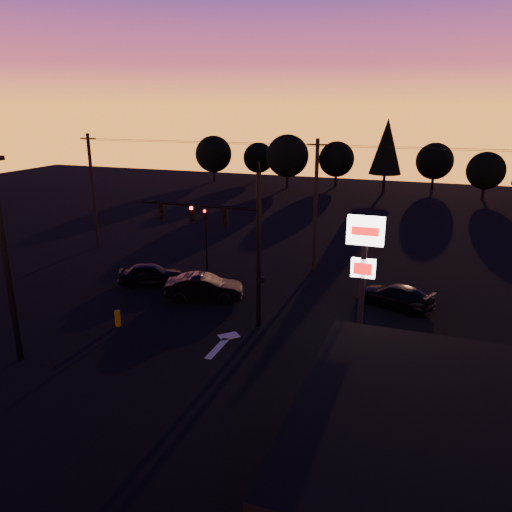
{
  "coord_description": "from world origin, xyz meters",
  "views": [
    {
      "loc": [
        9.5,
        -18.47,
        11.09
      ],
      "look_at": [
        1.0,
        5.0,
        3.5
      ],
      "focal_mm": 35.0,
      "sensor_mm": 36.0,
      "label": 1
    }
  ],
  "objects_px": {
    "car_mid": "(204,287)",
    "parking_lot_light": "(4,248)",
    "pylon_sign": "(364,261)",
    "traffic_signal_mast": "(229,232)",
    "bollard": "(118,318)",
    "secondary_signal": "(206,230)",
    "suv_parked": "(350,397)",
    "car_right": "(395,296)",
    "car_left": "(151,274)"
  },
  "relations": [
    {
      "from": "car_left",
      "to": "suv_parked",
      "type": "height_order",
      "value": "suv_parked"
    },
    {
      "from": "car_mid",
      "to": "car_right",
      "type": "distance_m",
      "value": 11.04
    },
    {
      "from": "car_mid",
      "to": "suv_parked",
      "type": "relative_size",
      "value": 0.87
    },
    {
      "from": "bollard",
      "to": "car_left",
      "type": "relative_size",
      "value": 0.21
    },
    {
      "from": "car_right",
      "to": "secondary_signal",
      "type": "bearing_deg",
      "value": -77.71
    },
    {
      "from": "secondary_signal",
      "to": "car_right",
      "type": "height_order",
      "value": "secondary_signal"
    },
    {
      "from": "parking_lot_light",
      "to": "suv_parked",
      "type": "xyz_separation_m",
      "value": [
        14.78,
        0.89,
        -4.54
      ]
    },
    {
      "from": "parking_lot_light",
      "to": "car_left",
      "type": "bearing_deg",
      "value": 88.02
    },
    {
      "from": "secondary_signal",
      "to": "car_left",
      "type": "bearing_deg",
      "value": -119.03
    },
    {
      "from": "bollard",
      "to": "suv_parked",
      "type": "xyz_separation_m",
      "value": [
        12.71,
        -3.66,
        0.3
      ]
    },
    {
      "from": "pylon_sign",
      "to": "bollard",
      "type": "relative_size",
      "value": 8.02
    },
    {
      "from": "car_right",
      "to": "pylon_sign",
      "type": "bearing_deg",
      "value": 15.71
    },
    {
      "from": "traffic_signal_mast",
      "to": "suv_parked",
      "type": "relative_size",
      "value": 1.64
    },
    {
      "from": "traffic_signal_mast",
      "to": "parking_lot_light",
      "type": "xyz_separation_m",
      "value": [
        -7.4,
        -6.99,
        0.33
      ]
    },
    {
      "from": "pylon_sign",
      "to": "traffic_signal_mast",
      "type": "bearing_deg",
      "value": 160.64
    },
    {
      "from": "suv_parked",
      "to": "traffic_signal_mast",
      "type": "bearing_deg",
      "value": 142.44
    },
    {
      "from": "traffic_signal_mast",
      "to": "pylon_sign",
      "type": "xyz_separation_m",
      "value": [
        7.1,
        -2.49,
        -0.02
      ]
    },
    {
      "from": "pylon_sign",
      "to": "suv_parked",
      "type": "xyz_separation_m",
      "value": [
        0.28,
        -3.61,
        -4.19
      ]
    },
    {
      "from": "secondary_signal",
      "to": "bollard",
      "type": "height_order",
      "value": "secondary_signal"
    },
    {
      "from": "car_mid",
      "to": "pylon_sign",
      "type": "bearing_deg",
      "value": -134.3
    },
    {
      "from": "pylon_sign",
      "to": "car_right",
      "type": "distance_m",
      "value": 8.83
    },
    {
      "from": "car_left",
      "to": "suv_parked",
      "type": "bearing_deg",
      "value": -148.37
    },
    {
      "from": "traffic_signal_mast",
      "to": "secondary_signal",
      "type": "bearing_deg",
      "value": 123.19
    },
    {
      "from": "bollard",
      "to": "pylon_sign",
      "type": "bearing_deg",
      "value": -0.23
    },
    {
      "from": "pylon_sign",
      "to": "car_mid",
      "type": "xyz_separation_m",
      "value": [
        -9.8,
        5.0,
        -4.17
      ]
    },
    {
      "from": "parking_lot_light",
      "to": "bollard",
      "type": "height_order",
      "value": "parking_lot_light"
    },
    {
      "from": "secondary_signal",
      "to": "car_left",
      "type": "xyz_separation_m",
      "value": [
        -2.13,
        -3.84,
        -2.17
      ]
    },
    {
      "from": "secondary_signal",
      "to": "car_mid",
      "type": "relative_size",
      "value": 0.96
    },
    {
      "from": "traffic_signal_mast",
      "to": "secondary_signal",
      "type": "height_order",
      "value": "traffic_signal_mast"
    },
    {
      "from": "pylon_sign",
      "to": "car_mid",
      "type": "relative_size",
      "value": 1.5
    },
    {
      "from": "secondary_signal",
      "to": "car_mid",
      "type": "distance_m",
      "value": 5.84
    },
    {
      "from": "parking_lot_light",
      "to": "bollard",
      "type": "relative_size",
      "value": 10.78
    },
    {
      "from": "parking_lot_light",
      "to": "car_mid",
      "type": "bearing_deg",
      "value": 63.69
    },
    {
      "from": "car_left",
      "to": "car_mid",
      "type": "bearing_deg",
      "value": -129.07
    },
    {
      "from": "pylon_sign",
      "to": "suv_parked",
      "type": "distance_m",
      "value": 5.53
    },
    {
      "from": "pylon_sign",
      "to": "secondary_signal",
      "type": "bearing_deg",
      "value": 140.23
    },
    {
      "from": "traffic_signal_mast",
      "to": "car_right",
      "type": "bearing_deg",
      "value": 32.92
    },
    {
      "from": "parking_lot_light",
      "to": "car_left",
      "type": "relative_size",
      "value": 2.25
    },
    {
      "from": "car_right",
      "to": "traffic_signal_mast",
      "type": "bearing_deg",
      "value": -34.64
    },
    {
      "from": "parking_lot_light",
      "to": "suv_parked",
      "type": "relative_size",
      "value": 1.74
    },
    {
      "from": "parking_lot_light",
      "to": "pylon_sign",
      "type": "relative_size",
      "value": 1.34
    },
    {
      "from": "car_mid",
      "to": "car_right",
      "type": "xyz_separation_m",
      "value": [
        10.71,
        2.68,
        -0.1
      ]
    },
    {
      "from": "parking_lot_light",
      "to": "car_right",
      "type": "height_order",
      "value": "parking_lot_light"
    },
    {
      "from": "traffic_signal_mast",
      "to": "bollard",
      "type": "bearing_deg",
      "value": -155.34
    },
    {
      "from": "traffic_signal_mast",
      "to": "parking_lot_light",
      "type": "bearing_deg",
      "value": -136.63
    },
    {
      "from": "car_mid",
      "to": "parking_lot_light",
      "type": "bearing_deg",
      "value": 136.43
    },
    {
      "from": "secondary_signal",
      "to": "pylon_sign",
      "type": "xyz_separation_m",
      "value": [
        12.0,
        -9.99,
        2.05
      ]
    },
    {
      "from": "parking_lot_light",
      "to": "car_mid",
      "type": "height_order",
      "value": "parking_lot_light"
    },
    {
      "from": "car_left",
      "to": "bollard",
      "type": "bearing_deg",
      "value": 171.38
    },
    {
      "from": "secondary_signal",
      "to": "car_right",
      "type": "distance_m",
      "value": 13.3
    }
  ]
}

